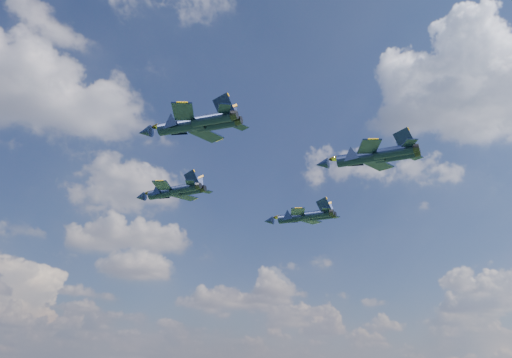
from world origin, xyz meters
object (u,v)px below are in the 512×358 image
Objects in this scene: jet_left at (179,126)px; jet_slot at (357,158)px; jet_right at (292,218)px; jet_lead at (163,193)px.

jet_left is 28.79m from jet_slot.
jet_slot is at bearing -133.12° from jet_right.
jet_left is (-3.59, -24.40, 1.64)m from jet_lead.
jet_left reaches higher than jet_slot.
jet_slot reaches higher than jet_right.
jet_left is 1.04× the size of jet_right.
jet_left is at bearing 175.96° from jet_right.
jet_lead is 0.96× the size of jet_left.
jet_right is at bearing 45.08° from jet_slot.
jet_slot is at bearing -49.98° from jet_left.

